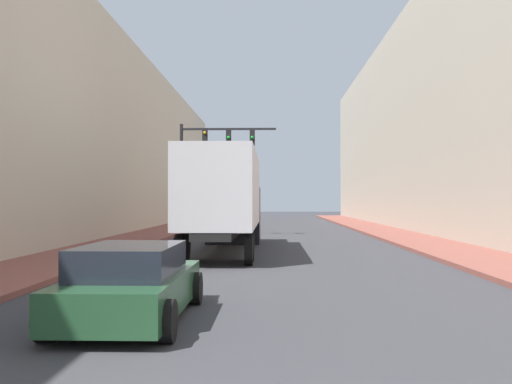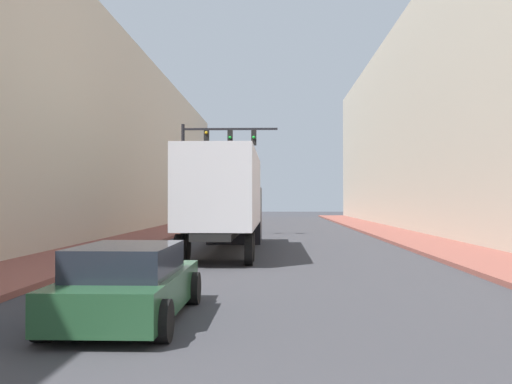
# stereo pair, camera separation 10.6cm
# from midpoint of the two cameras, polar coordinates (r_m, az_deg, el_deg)

# --- Properties ---
(sidewalk_right) EXTENTS (3.15, 80.00, 0.15)m
(sidewalk_right) POSITION_cam_midpoint_polar(r_m,az_deg,el_deg) (33.68, 14.20, -4.22)
(sidewalk_right) COLOR brown
(sidewalk_right) RESTS_ON ground
(sidewalk_left) EXTENTS (3.15, 80.00, 0.15)m
(sidewalk_left) POSITION_cam_midpoint_polar(r_m,az_deg,el_deg) (33.67, -10.24, -4.23)
(sidewalk_left) COLOR brown
(sidewalk_left) RESTS_ON ground
(building_right) EXTENTS (6.00, 80.00, 14.83)m
(building_right) POSITION_cam_midpoint_polar(r_m,az_deg,el_deg) (35.28, 21.50, 7.93)
(building_right) COLOR #BCB29E
(building_right) RESTS_ON ground
(building_left) EXTENTS (6.00, 80.00, 11.95)m
(building_left) POSITION_cam_midpoint_polar(r_m,az_deg,el_deg) (35.08, -17.58, 5.59)
(building_left) COLOR beige
(building_left) RESTS_ON ground
(semi_truck) EXTENTS (2.53, 12.19, 3.86)m
(semi_truck) POSITION_cam_midpoint_polar(r_m,az_deg,el_deg) (23.07, -2.80, -0.63)
(semi_truck) COLOR silver
(semi_truck) RESTS_ON ground
(sedan_car) EXTENTS (2.02, 4.40, 1.32)m
(sedan_car) POSITION_cam_midpoint_polar(r_m,az_deg,el_deg) (10.25, -12.24, -8.95)
(sedan_car) COLOR #234C2D
(sedan_car) RESTS_ON ground
(traffic_signal_gantry) EXTENTS (5.65, 0.35, 6.55)m
(traffic_signal_gantry) POSITION_cam_midpoint_polar(r_m,az_deg,el_deg) (33.52, -4.76, 3.57)
(traffic_signal_gantry) COLOR black
(traffic_signal_gantry) RESTS_ON ground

